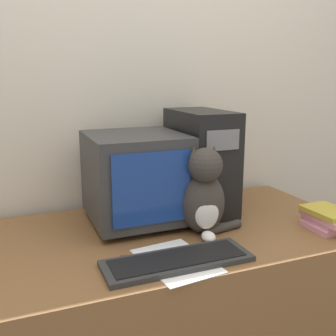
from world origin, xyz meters
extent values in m
cube|color=beige|center=(0.00, 0.87, 1.25)|extent=(7.00, 0.05, 2.50)
cube|color=brown|center=(0.00, 0.40, 0.36)|extent=(1.57, 0.80, 0.73)
cube|color=#333333|center=(-0.08, 0.55, 0.74)|extent=(0.27, 0.24, 0.02)
cube|color=#333333|center=(-0.08, 0.55, 0.93)|extent=(0.38, 0.40, 0.35)
cube|color=navy|center=(-0.08, 0.34, 0.93)|extent=(0.30, 0.01, 0.27)
cube|color=black|center=(0.24, 0.58, 0.96)|extent=(0.21, 0.38, 0.46)
cube|color=slate|center=(0.24, 0.39, 1.08)|extent=(0.15, 0.01, 0.08)
cube|color=#2D2D2D|center=(-0.07, 0.13, 0.74)|extent=(0.50, 0.17, 0.02)
cube|color=black|center=(-0.07, 0.13, 0.75)|extent=(0.45, 0.13, 0.00)
ellipsoid|color=#38332D|center=(0.13, 0.34, 0.85)|extent=(0.20, 0.20, 0.24)
ellipsoid|color=white|center=(0.12, 0.28, 0.83)|extent=(0.10, 0.07, 0.13)
sphere|color=#38332D|center=(0.13, 0.31, 1.01)|extent=(0.16, 0.16, 0.13)
cone|color=#38332D|center=(0.08, 0.32, 1.06)|extent=(0.03, 0.03, 0.04)
cone|color=#38332D|center=(0.16, 0.31, 1.06)|extent=(0.03, 0.03, 0.04)
ellipsoid|color=white|center=(0.11, 0.25, 0.75)|extent=(0.07, 0.09, 0.04)
cylinder|color=#38332D|center=(0.20, 0.31, 0.75)|extent=(0.18, 0.07, 0.03)
cube|color=pink|center=(0.61, 0.18, 0.74)|extent=(0.15, 0.16, 0.02)
cube|color=pink|center=(0.61, 0.18, 0.76)|extent=(0.13, 0.18, 0.02)
cube|color=pink|center=(0.62, 0.17, 0.78)|extent=(0.15, 0.21, 0.02)
cube|color=gold|center=(0.61, 0.18, 0.80)|extent=(0.15, 0.19, 0.02)
cylinder|color=maroon|center=(-0.16, 0.22, 0.73)|extent=(0.15, 0.05, 0.01)
cube|color=white|center=(-0.06, 0.14, 0.73)|extent=(0.24, 0.32, 0.00)
camera|label=1|loc=(-0.54, -0.96, 1.33)|focal=42.00mm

